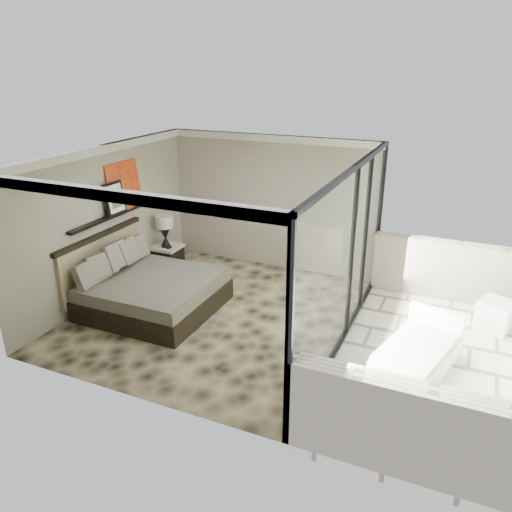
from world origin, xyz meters
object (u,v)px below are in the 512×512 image
at_px(table_lamp, 165,227).
at_px(lounger, 415,356).
at_px(ottoman, 495,316).
at_px(nightstand, 168,256).
at_px(bed, 148,290).

xyz_separation_m(table_lamp, lounger, (5.32, -1.65, -0.75)).
height_order(table_lamp, ottoman, table_lamp).
bearing_deg(ottoman, nightstand, 180.00).
distance_m(nightstand, ottoman, 6.37).
bearing_deg(nightstand, bed, -52.60).
bearing_deg(bed, table_lamp, 113.15).
relative_size(bed, table_lamp, 3.25).
xyz_separation_m(nightstand, lounger, (5.32, -1.69, -0.07)).
height_order(ottoman, lounger, lounger).
relative_size(nightstand, lounger, 0.30).
relative_size(table_lamp, ottoman, 1.33).
bearing_deg(bed, nightstand, 112.73).
height_order(nightstand, ottoman, nightstand).
bearing_deg(table_lamp, nightstand, 93.07).
xyz_separation_m(bed, ottoman, (5.67, 1.67, -0.10)).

